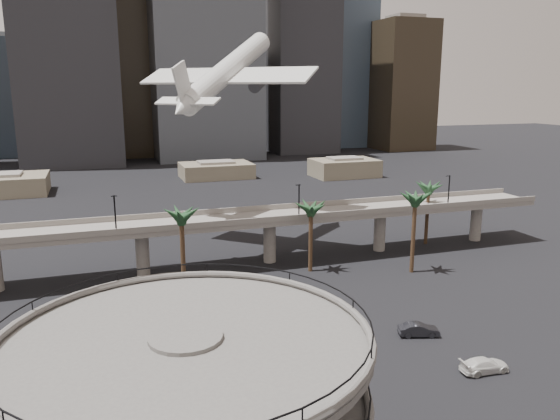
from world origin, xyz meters
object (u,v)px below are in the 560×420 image
object	(u,v)px
overpass	(208,227)
car_b	(419,330)
airborne_jet	(228,71)
car_a	(326,346)
car_c	(484,365)

from	to	relation	value
overpass	car_b	bearing A→B (deg)	-60.42
overpass	airborne_jet	xyz separation A→B (m)	(6.94, 12.27, 26.05)
airborne_jet	car_a	world-z (taller)	airborne_jet
car_c	airborne_jet	bearing A→B (deg)	17.25
car_b	car_a	bearing A→B (deg)	108.98
overpass	car_b	distance (m)	40.18
airborne_jet	car_b	xyz separation A→B (m)	(12.64, -46.76, -32.55)
overpass	car_a	bearing A→B (deg)	-79.07
airborne_jet	car_b	world-z (taller)	airborne_jet
car_c	car_a	bearing A→B (deg)	59.80
airborne_jet	car_b	distance (m)	58.35
car_b	overpass	bearing A→B (deg)	46.77
airborne_jet	car_c	bearing A→B (deg)	-123.88
overpass	car_a	xyz separation A→B (m)	(6.74, -34.88, -6.50)
airborne_jet	car_c	xyz separation A→B (m)	(14.50, -56.74, -32.58)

